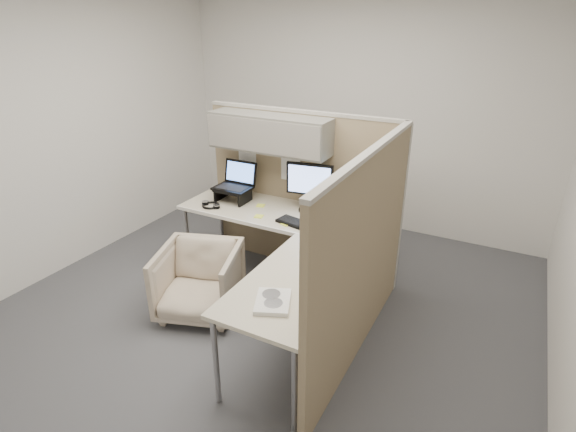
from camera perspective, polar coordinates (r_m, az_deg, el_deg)
The scene contains 19 objects.
ground at distance 4.13m, azimuth -2.91°, elevation -11.84°, with size 4.50×4.50×0.00m, color #44454B.
partition_back at distance 4.38m, azimuth -0.13°, elevation 6.47°, with size 2.00×0.36×1.63m.
partition_right at distance 3.33m, azimuth 9.72°, elevation -5.07°, with size 0.07×2.03×1.63m.
desk at distance 3.81m, azimuth -0.54°, elevation -2.98°, with size 2.00×1.98×0.73m.
office_chair at distance 4.00m, azimuth -11.24°, elevation -7.73°, with size 0.66×0.62×0.68m, color #BEAC97.
monitor_left at distance 4.16m, azimuth 2.75°, elevation 4.13°, with size 0.44×0.20×0.47m.
monitor_right at distance 3.89m, azimuth 8.92°, elevation 2.38°, with size 0.36×0.31×0.47m.
laptop_station at distance 4.50m, azimuth -6.80°, elevation 3.77°, with size 0.36×0.31×0.38m.
keyboard at distance 3.95m, azimuth 1.62°, elevation -1.11°, with size 0.46×0.15×0.02m, color black.
mouse at distance 3.85m, azimuth 5.48°, elevation -1.81°, with size 0.10×0.07×0.04m, color black.
travel_mug at distance 4.11m, azimuth 5.35°, elevation 0.98°, with size 0.08×0.08×0.17m.
soda_can_green at distance 3.66m, azimuth 8.10°, elevation -2.65°, with size 0.07×0.07×0.12m, color #1E3FA5.
soda_can_silver at distance 3.88m, azimuth 7.15°, elevation -0.98°, with size 0.07×0.07×0.12m, color silver.
sticky_note_c at distance 4.38m, azimuth -3.49°, elevation 1.34°, with size 0.08×0.08×0.01m, color #E2EF3F.
sticky_note_a at distance 4.14m, azimuth -3.73°, elevation -0.04°, with size 0.08×0.08×0.01m, color #E2EF3F.
sticky_note_b at distance 3.98m, azimuth -0.26°, elevation -1.03°, with size 0.08×0.08×0.01m, color #E2EF3F.
headphones at distance 4.42m, azimuth -9.77°, elevation 1.37°, with size 0.22×0.20×0.03m.
paper_stack at distance 2.93m, azimuth -1.94°, elevation -10.80°, with size 0.31×0.34×0.03m.
desk_clock at distance 3.26m, azimuth 3.17°, elevation -6.34°, with size 0.06×0.09×0.08m.
Camera 1 is at (1.74, -2.87, 2.41)m, focal length 28.00 mm.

